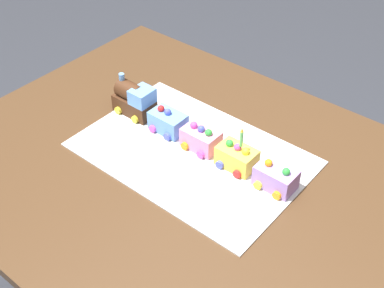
# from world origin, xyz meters

# --- Properties ---
(dining_table) EXTENTS (1.40, 1.00, 0.74)m
(dining_table) POSITION_xyz_m (0.00, 0.00, 0.63)
(dining_table) COLOR #4C331E
(dining_table) RESTS_ON ground
(cake_board) EXTENTS (0.60, 0.40, 0.00)m
(cake_board) POSITION_xyz_m (-0.08, 0.05, 0.74)
(cake_board) COLOR silver
(cake_board) RESTS_ON dining_table
(cake_locomotive) EXTENTS (0.14, 0.08, 0.12)m
(cake_locomotive) POSITION_xyz_m (-0.32, 0.08, 0.79)
(cake_locomotive) COLOR #472816
(cake_locomotive) RESTS_ON cake_board
(cake_car_gondola_sky_blue) EXTENTS (0.10, 0.08, 0.07)m
(cake_car_gondola_sky_blue) POSITION_xyz_m (-0.19, 0.08, 0.77)
(cake_car_gondola_sky_blue) COLOR #669EEA
(cake_car_gondola_sky_blue) RESTS_ON cake_board
(cake_car_tanker_bubblegum) EXTENTS (0.10, 0.08, 0.07)m
(cake_car_tanker_bubblegum) POSITION_xyz_m (-0.07, 0.08, 0.77)
(cake_car_tanker_bubblegum) COLOR pink
(cake_car_tanker_bubblegum) RESTS_ON cake_board
(cake_car_flatbed_lemon) EXTENTS (0.10, 0.08, 0.07)m
(cake_car_flatbed_lemon) POSITION_xyz_m (0.04, 0.08, 0.77)
(cake_car_flatbed_lemon) COLOR #F4E04C
(cake_car_flatbed_lemon) RESTS_ON cake_board
(cake_car_hopper_lavender) EXTENTS (0.10, 0.08, 0.07)m
(cake_car_hopper_lavender) POSITION_xyz_m (0.16, 0.08, 0.77)
(cake_car_hopper_lavender) COLOR #AD84E0
(cake_car_hopper_lavender) RESTS_ON cake_board
(birthday_candle) EXTENTS (0.01, 0.01, 0.06)m
(birthday_candle) POSITION_xyz_m (0.05, 0.08, 0.84)
(birthday_candle) COLOR #66D872
(birthday_candle) RESTS_ON cake_car_flatbed_lemon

